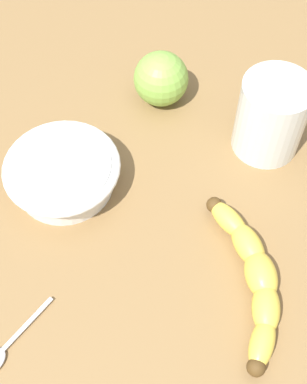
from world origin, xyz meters
TOP-DOWN VIEW (x-y plane):
  - wooden_tabletop at (0.00, 0.00)cm, footprint 120.00×120.00cm
  - banana at (-12.27, -8.28)cm, footprint 22.41×8.00cm
  - smoothie_glass at (8.84, -13.00)cm, footprint 9.30×9.30cm
  - ceramic_bowl at (2.68, 14.67)cm, footprint 15.22×15.22cm
  - green_apple_fruit at (17.99, 1.28)cm, footprint 7.99×7.99cm

SIDE VIEW (x-z plane):
  - wooden_tabletop at x=0.00cm, z-range 0.00..3.00cm
  - banana at x=-12.27cm, z-range 3.00..6.74cm
  - ceramic_bowl at x=2.68cm, z-range 3.45..8.06cm
  - green_apple_fruit at x=17.99cm, z-range 3.00..10.99cm
  - smoothie_glass at x=8.84cm, z-range 2.68..13.94cm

